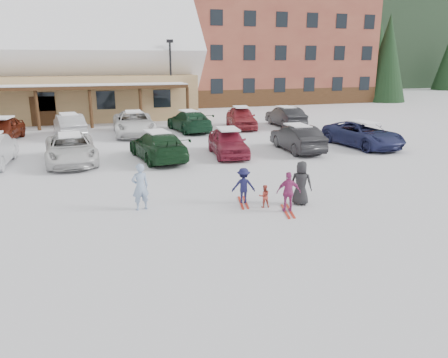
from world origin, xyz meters
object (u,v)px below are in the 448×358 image
object	(u,v)px
adult_skier	(140,187)
parked_car_4	(228,142)
alpine_hotel	(243,26)
parked_car_8	(4,129)
bystander_dark	(301,183)
parked_car_5	(297,138)
child_magenta	(289,192)
parked_car_10	(134,123)
parked_car_6	(363,134)
parked_car_12	(241,118)
child_navy	(243,186)
parked_car_3	(158,146)
lamp_post	(171,76)
day_lodge	(18,71)
parked_car_13	(286,117)
parked_car_11	(189,121)
parked_car_2	(71,149)
toddler_red	(264,196)
parked_car_9	(69,125)

from	to	relation	value
adult_skier	parked_car_4	distance (m)	9.04
alpine_hotel	parked_car_8	distance (m)	32.15
bystander_dark	parked_car_5	xyz separation A→B (m)	(4.02, 8.28, -0.05)
child_magenta	parked_car_10	xyz separation A→B (m)	(-3.16, 16.85, 0.10)
child_magenta	parked_car_5	size ratio (longest dim) A/B	0.31
parked_car_6	parked_car_12	world-z (taller)	parked_car_12
child_navy	parked_car_3	world-z (taller)	parked_car_3
parked_car_3	bystander_dark	bearing A→B (deg)	105.00
lamp_post	parked_car_5	distance (m)	15.20
parked_car_6	parked_car_4	bearing A→B (deg)	172.03
parked_car_8	parked_car_10	bearing A→B (deg)	6.97
parked_car_6	day_lodge	bearing A→B (deg)	128.86
parked_car_13	child_magenta	bearing A→B (deg)	65.90
parked_car_6	parked_car_11	xyz separation A→B (m)	(-8.29, 8.36, 0.01)
parked_car_4	parked_car_13	distance (m)	11.07
bystander_dark	alpine_hotel	bearing A→B (deg)	-68.70
child_navy	parked_car_5	xyz separation A→B (m)	(5.87, 7.55, 0.08)
parked_car_2	parked_car_10	size ratio (longest dim) A/B	0.89
parked_car_11	day_lodge	bearing A→B (deg)	-49.28
lamp_post	child_navy	world-z (taller)	lamp_post
child_magenta	parked_car_2	distance (m)	11.86
bystander_dark	adult_skier	bearing A→B (deg)	26.43
child_navy	parked_car_5	size ratio (longest dim) A/B	0.29
parked_car_4	parked_car_10	world-z (taller)	parked_car_10
day_lodge	child_navy	bearing A→B (deg)	-69.33
toddler_red	parked_car_12	bearing A→B (deg)	-99.85
lamp_post	parked_car_5	size ratio (longest dim) A/B	1.47
lamp_post	child_magenta	bearing A→B (deg)	-91.49
lamp_post	toddler_red	bearing A→B (deg)	-93.01
parked_car_3	parked_car_13	world-z (taller)	parked_car_13
day_lodge	toddler_red	bearing A→B (deg)	-68.81
alpine_hotel	parked_car_13	xyz separation A→B (m)	(-4.04, -20.77, -7.90)
adult_skier	parked_car_11	bearing A→B (deg)	-119.89
alpine_hotel	child_navy	xyz separation A→B (m)	(-13.19, -36.77, -8.00)
day_lodge	lamp_post	size ratio (longest dim) A/B	4.57
parked_car_4	parked_car_5	xyz separation A→B (m)	(3.95, -0.07, 0.01)
lamp_post	parked_car_2	distance (m)	15.84
parked_car_10	adult_skier	bearing A→B (deg)	-93.23
child_magenta	bystander_dark	xyz separation A→B (m)	(0.74, 0.57, 0.09)
child_magenta	parked_car_3	xyz separation A→B (m)	(-2.84, 9.02, 0.03)
parked_car_8	parked_car_11	world-z (taller)	parked_car_11
parked_car_9	parked_car_12	bearing A→B (deg)	171.28
adult_skier	parked_car_8	size ratio (longest dim) A/B	0.38
parked_car_5	parked_car_6	bearing A→B (deg)	-177.89
lamp_post	parked_car_4	bearing A→B (deg)	-89.19
child_navy	parked_car_6	size ratio (longest dim) A/B	0.25
parked_car_5	child_navy	bearing A→B (deg)	54.10
alpine_hotel	parked_car_5	distance (m)	31.14
adult_skier	parked_car_3	bearing A→B (deg)	-114.70
alpine_hotel	parked_car_12	xyz separation A→B (m)	(-7.48, -20.58, -7.86)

